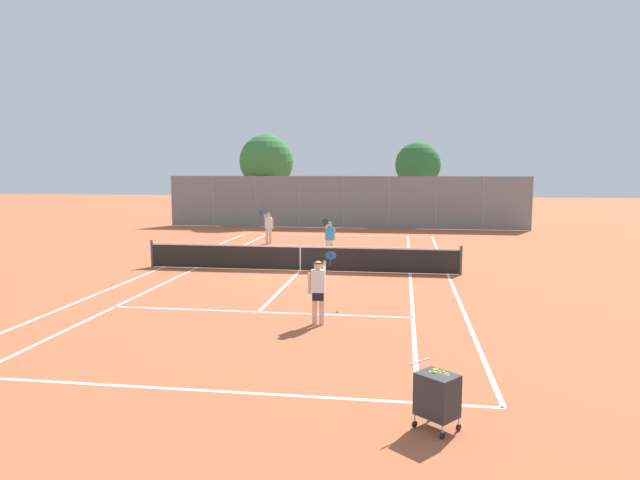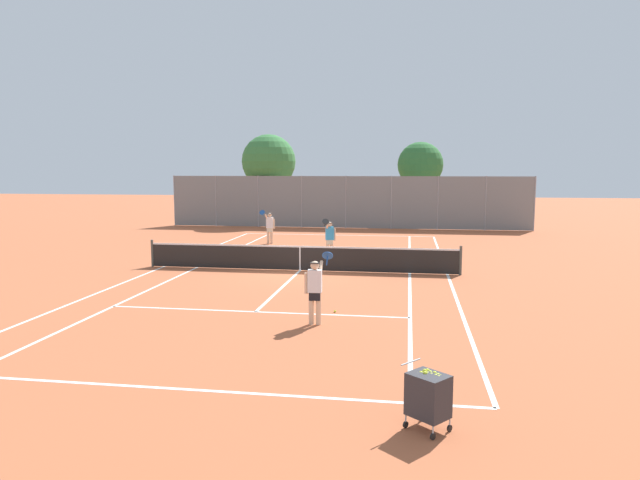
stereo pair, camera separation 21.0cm
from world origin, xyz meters
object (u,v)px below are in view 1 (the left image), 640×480
tennis_net (300,257)px  tree_behind_right (417,166)px  player_near_side (318,288)px  loose_tennis_ball_1 (186,266)px  player_far_right (329,237)px  loose_tennis_ball_0 (338,311)px  player_far_left (268,226)px  tree_behind_left (267,163)px  ball_cart (437,395)px

tennis_net → tree_behind_right: 20.68m
player_near_side → loose_tennis_ball_1: (-6.47, 7.64, -0.89)m
player_far_right → loose_tennis_ball_0: (1.41, -9.18, -0.89)m
player_far_left → loose_tennis_ball_1: (-1.66, -7.22, -0.89)m
tennis_net → tree_behind_left: 19.13m
player_far_right → ball_cart: bearing=-77.0°
loose_tennis_ball_0 → tree_behind_left: (-7.73, 24.03, 4.23)m
player_near_side → player_far_left: (-4.81, 14.86, 0.00)m
tennis_net → player_far_left: 8.08m
loose_tennis_ball_1 → player_far_left: bearing=77.1°
loose_tennis_ball_0 → tree_behind_left: bearing=107.8°
player_far_right → tree_behind_left: size_ratio=0.28×
player_far_right → loose_tennis_ball_1: (-5.40, -2.78, -0.89)m
tennis_net → ball_cart: size_ratio=12.47×
ball_cart → tree_behind_right: 32.82m
tree_behind_left → tree_behind_right: size_ratio=1.09×
tennis_net → tree_behind_left: (-5.60, 17.90, 3.76)m
tree_behind_right → player_far_left: bearing=-122.3°
player_far_left → player_far_right: size_ratio=1.00×
player_near_side → tennis_net: bearing=103.6°
tree_behind_left → tree_behind_right: tree_behind_left is taller
player_near_side → player_far_left: 15.62m
player_far_right → tree_behind_right: (4.05, 16.75, 3.15)m
player_far_right → player_near_side: bearing=-84.1°
player_near_side → tree_behind_right: (2.97, 27.18, 3.15)m
tennis_net → player_far_right: 3.16m
player_near_side → loose_tennis_ball_1: bearing=130.2°
tennis_net → player_far_left: size_ratio=6.76×
player_near_side → tree_behind_left: tree_behind_left is taller
player_far_left → loose_tennis_ball_0: bearing=-69.3°
loose_tennis_ball_0 → tree_behind_right: bearing=84.2°
ball_cart → tree_behind_left: 32.51m
tennis_net → player_near_side: 7.61m
player_far_left → player_near_side: bearing=-72.0°
tennis_net → tree_behind_left: size_ratio=1.92×
tennis_net → loose_tennis_ball_1: 4.71m
tree_behind_left → player_far_left: bearing=-76.1°
player_far_left → player_far_right: bearing=-49.9°
player_far_left → player_far_right: 5.80m
player_far_left → loose_tennis_ball_1: player_far_left is taller
loose_tennis_ball_1 → tree_behind_left: 18.16m
ball_cart → tree_behind_right: tree_behind_right is taller
loose_tennis_ball_1 → tree_behind_left: bearing=93.0°
player_near_side → tree_behind_left: size_ratio=0.28×
tree_behind_left → player_far_right: bearing=-67.0°
tree_behind_right → loose_tennis_ball_0: bearing=-95.8°
ball_cart → player_far_left: 21.61m
player_far_right → tree_behind_right: bearing=76.4°
player_far_right → tree_behind_left: bearing=113.0°
player_far_right → tree_behind_left: (-6.32, 14.85, 3.34)m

